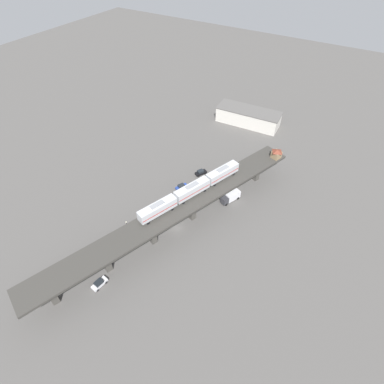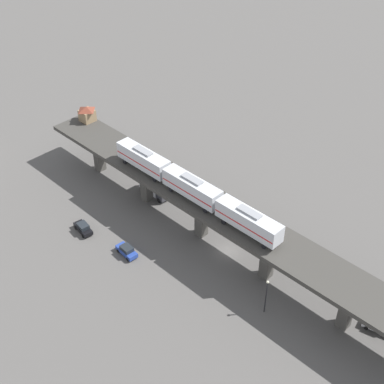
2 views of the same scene
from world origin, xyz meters
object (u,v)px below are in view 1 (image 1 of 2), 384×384
signal_hut (277,153)px  street_car_white (99,283)px  street_car_black (201,172)px  subway_train (192,190)px  warehouse_building (248,117)px  street_car_blue (182,187)px  street_lamp (127,228)px  delivery_truck (231,197)px

signal_hut → street_car_white: 70.98m
signal_hut → street_car_black: 28.06m
subway_train → street_car_black: size_ratio=7.60×
subway_train → warehouse_building: 62.18m
street_car_blue → warehouse_building: size_ratio=0.16×
signal_hut → street_car_black: signal_hut is taller
street_lamp → delivery_truck: bearing=56.6°
subway_train → street_car_black: (-7.51, 18.72, -10.11)m
warehouse_building → street_car_black: bearing=-90.5°
signal_hut → street_car_blue: signal_hut is taller
subway_train → street_lamp: bearing=-123.2°
delivery_truck → signal_hut: bearing=69.3°
warehouse_building → street_car_white: bearing=-90.4°
subway_train → street_car_blue: 16.14m
signal_hut → delivery_truck: size_ratio=0.55×
subway_train → signal_hut: subway_train is taller
street_lamp → warehouse_building: street_lamp is taller
signal_hut → street_car_white: (-23.34, -66.38, -9.36)m
delivery_truck → street_lamp: size_ratio=1.08×
subway_train → street_car_white: (-7.83, -34.62, -10.11)m
street_car_blue → warehouse_building: 53.06m
street_car_blue → street_car_white: 43.00m
signal_hut → street_car_black: size_ratio=0.87×
delivery_truck → warehouse_building: 51.56m
subway_train → warehouse_building: size_ratio=1.23×
subway_train → warehouse_building: subway_train is taller
signal_hut → delivery_truck: bearing=-110.7°
warehouse_building → signal_hut: bearing=-52.5°
signal_hut → street_lamp: (-27.16, -49.57, -6.20)m
street_car_white → street_lamp: street_lamp is taller
subway_train → delivery_truck: size_ratio=4.79×
street_car_blue → warehouse_building: bearing=87.6°
subway_train → street_car_white: 36.91m
street_car_black → delivery_truck: delivery_truck is taller
street_car_black → signal_hut: bearing=29.5°
subway_train → street_car_white: size_ratio=7.84×
street_car_blue → street_car_black: bearing=79.6°
warehouse_building → street_lamp: bearing=-93.2°
delivery_truck → street_lamp: bearing=-123.4°
signal_hut → street_car_white: size_ratio=0.90×
street_car_blue → street_lamp: 26.45m
delivery_truck → warehouse_building: size_ratio=0.26×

